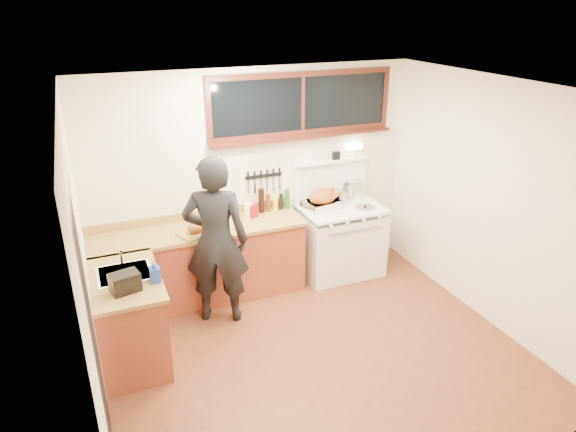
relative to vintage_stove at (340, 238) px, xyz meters
name	(u,v)px	position (x,y,z in m)	size (l,w,h in m)	color
ground_plane	(316,353)	(-1.00, -1.41, -0.48)	(4.00, 3.50, 0.02)	#5D2D18
room_shell	(320,199)	(-1.00, -1.41, 1.18)	(4.10, 3.60, 2.65)	silver
counter_back	(201,264)	(-1.80, 0.04, -0.01)	(2.44, 0.64, 1.00)	maroon
counter_left	(129,318)	(-2.70, -0.79, -0.02)	(0.64, 1.09, 0.90)	maroon
sink_unit	(125,278)	(-2.68, -0.71, 0.38)	(0.50, 0.45, 0.37)	white
vintage_stove	(340,238)	(0.00, 0.00, 0.00)	(1.02, 0.74, 1.60)	white
back_window	(303,111)	(-0.40, 0.31, 1.60)	(2.32, 0.13, 0.77)	black
left_doorway	(95,340)	(-2.99, -1.96, 0.62)	(0.02, 1.04, 2.17)	black
knife_strip	(264,177)	(-0.90, 0.32, 0.84)	(0.46, 0.03, 0.28)	black
man	(216,241)	(-1.72, -0.43, 0.47)	(0.80, 0.68, 1.88)	black
soap_bottle	(155,271)	(-2.43, -0.97, 0.54)	(0.10, 0.10, 0.21)	#233DAF
toaster	(125,282)	(-2.70, -1.04, 0.52)	(0.28, 0.23, 0.17)	black
cutting_board	(197,229)	(-1.84, -0.09, 0.48)	(0.45, 0.40, 0.14)	olive
roast_turkey	(323,200)	(-0.23, 0.07, 0.53)	(0.50, 0.42, 0.25)	silver
stockpot	(351,189)	(0.27, 0.24, 0.55)	(0.35, 0.35, 0.25)	silver
saucepan	(340,198)	(0.04, 0.11, 0.50)	(0.23, 0.32, 0.13)	silver
pot_lid	(365,208)	(0.25, -0.16, 0.44)	(0.32, 0.32, 0.04)	silver
coffee_tin	(252,211)	(-1.12, 0.12, 0.51)	(0.13, 0.11, 0.16)	maroon
pitcher	(248,211)	(-1.17, 0.12, 0.52)	(0.10, 0.10, 0.17)	white
bottle_cluster	(272,201)	(-0.83, 0.22, 0.55)	(0.40, 0.07, 0.30)	black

